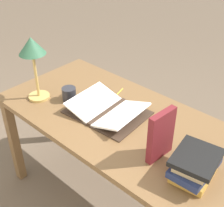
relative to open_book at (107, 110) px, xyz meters
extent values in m
plane|color=brown|center=(-0.08, -0.01, -0.79)|extent=(12.00, 12.00, 0.00)
cube|color=brown|center=(-0.08, -0.01, -0.04)|extent=(1.57, 0.78, 0.03)
cube|color=brown|center=(0.65, -0.36, -0.42)|extent=(0.06, 0.06, 0.73)
cube|color=brown|center=(0.65, 0.33, -0.42)|extent=(0.06, 0.06, 0.73)
cube|color=#38281E|center=(0.00, 0.00, -0.01)|extent=(0.05, 0.35, 0.02)
cube|color=#38281E|center=(-0.12, -0.01, -0.02)|extent=(0.24, 0.37, 0.01)
cube|color=#38281E|center=(0.12, 0.01, -0.02)|extent=(0.24, 0.37, 0.01)
cube|color=white|center=(-0.11, -0.01, 0.01)|extent=(0.22, 0.35, 0.07)
cube|color=white|center=(0.11, 0.01, 0.01)|extent=(0.22, 0.35, 0.07)
cube|color=#BC8933|center=(-0.66, 0.10, 0.00)|extent=(0.19, 0.23, 0.04)
cube|color=#1E284C|center=(-0.66, 0.10, 0.04)|extent=(0.17, 0.26, 0.04)
cube|color=tan|center=(-0.66, 0.10, 0.07)|extent=(0.18, 0.23, 0.03)
cube|color=black|center=(-0.66, 0.10, 0.10)|extent=(0.23, 0.26, 0.03)
cube|color=maroon|center=(-0.46, 0.10, 0.12)|extent=(0.05, 0.17, 0.28)
cylinder|color=tan|center=(0.46, 0.18, -0.01)|extent=(0.14, 0.14, 0.02)
cylinder|color=tan|center=(0.46, 0.18, 0.14)|extent=(0.02, 0.02, 0.30)
cone|color=#285138|center=(0.46, 0.18, 0.35)|extent=(0.17, 0.17, 0.11)
cylinder|color=#28282D|center=(0.29, 0.06, 0.02)|extent=(0.09, 0.09, 0.09)
torus|color=#28282D|center=(0.33, 0.03, 0.02)|extent=(0.04, 0.04, 0.05)
cylinder|color=gold|center=(0.10, -0.21, -0.02)|extent=(0.05, 0.15, 0.01)
camera|label=1|loc=(-1.09, 1.14, 1.10)|focal=50.00mm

